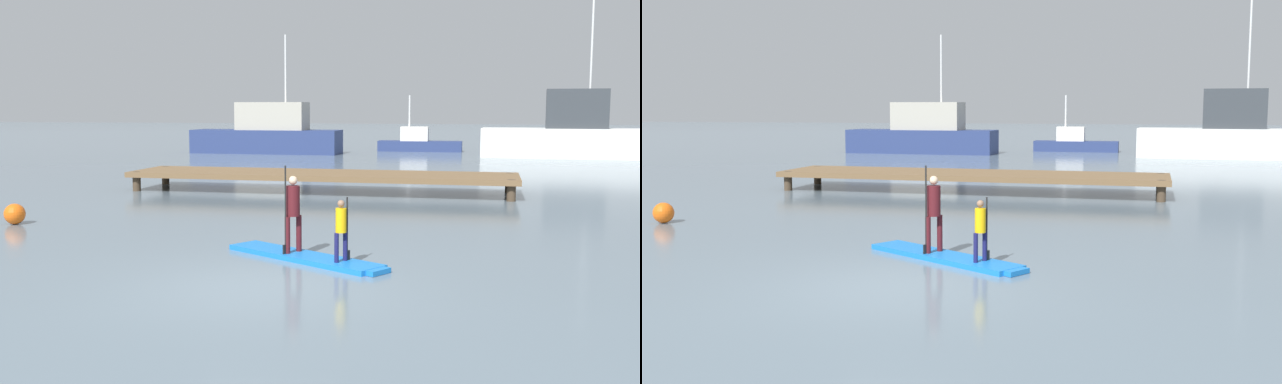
{
  "view_description": "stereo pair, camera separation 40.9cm",
  "coord_description": "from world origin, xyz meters",
  "views": [
    {
      "loc": [
        3.64,
        -11.23,
        2.91
      ],
      "look_at": [
        0.29,
        3.44,
        1.17
      ],
      "focal_mm": 41.23,
      "sensor_mm": 36.0,
      "label": 1
    },
    {
      "loc": [
        4.04,
        -11.13,
        2.91
      ],
      "look_at": [
        0.29,
        3.44,
        1.17
      ],
      "focal_mm": 41.23,
      "sensor_mm": 36.0,
      "label": 2
    }
  ],
  "objects": [
    {
      "name": "ground_plane",
      "position": [
        0.0,
        0.0,
        0.0
      ],
      "size": [
        240.0,
        240.0,
        0.0
      ],
      "primitive_type": "plane",
      "color": "slate"
    },
    {
      "name": "paddler_adult",
      "position": [
        -0.01,
        2.39,
        0.96
      ],
      "size": [
        0.36,
        0.43,
        1.71
      ],
      "color": "#4C1419",
      "rests_on": "paddleboard_near"
    },
    {
      "name": "mooring_buoy_near",
      "position": [
        -7.86,
        4.78,
        0.26
      ],
      "size": [
        0.52,
        0.52,
        0.52
      ],
      "primitive_type": "sphere",
      "color": "orange",
      "rests_on": "ground"
    },
    {
      "name": "paddleboard_near",
      "position": [
        0.29,
        2.22,
        0.05
      ],
      "size": [
        3.53,
        2.46,
        0.1
      ],
      "color": "blue",
      "rests_on": "ground"
    },
    {
      "name": "paddler_child_solo",
      "position": [
        1.07,
        1.76,
        0.74
      ],
      "size": [
        0.27,
        0.36,
        1.18
      ],
      "color": "#19194C",
      "rests_on": "paddleboard_near"
    },
    {
      "name": "fishing_boat_white_large",
      "position": [
        8.37,
        33.36,
        1.41
      ],
      "size": [
        10.13,
        3.08,
        10.51
      ],
      "color": "silver",
      "rests_on": "ground"
    },
    {
      "name": "motor_boat_small_navy",
      "position": [
        -0.85,
        37.94,
        0.56
      ],
      "size": [
        5.52,
        1.5,
        3.72
      ],
      "color": "navy",
      "rests_on": "ground"
    },
    {
      "name": "fishing_boat_green_midground",
      "position": [
        -10.02,
        33.76,
        1.24
      ],
      "size": [
        9.49,
        2.71,
        7.43
      ],
      "color": "navy",
      "rests_on": "ground"
    },
    {
      "name": "floating_dock",
      "position": [
        -1.96,
        13.44,
        0.58
      ],
      "size": [
        13.31,
        2.97,
        0.67
      ],
      "color": "brown",
      "rests_on": "ground"
    }
  ]
}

